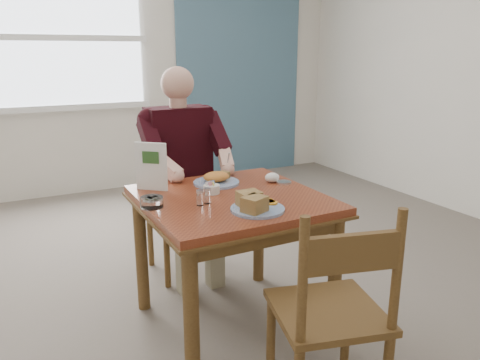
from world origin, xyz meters
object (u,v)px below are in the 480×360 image
diner (183,158)px  near_plate (255,204)px  chair_near (332,315)px  far_plate (217,179)px  table (232,216)px  chair_far (180,203)px

diner → near_plate: diner is taller
chair_near → diner: (-0.04, 1.51, 0.33)m
chair_near → far_plate: (-0.01, 1.05, 0.30)m
diner → near_plate: (-0.01, -0.97, -0.03)m
diner → far_plate: diner is taller
chair_near → near_plate: 0.62m
table → chair_far: (0.00, 0.80, -0.16)m
table → chair_far: 0.81m
near_plate → table: bearing=88.7°
chair_near → far_plate: chair_near is taller
table → chair_near: size_ratio=0.97×
table → diner: bearing=90.0°
table → near_plate: near_plate is taller
far_plate → near_plate: bearing=-94.0°
chair_far → far_plate: chair_far is taller
table → diner: 0.73m
diner → near_plate: 0.97m
table → chair_far: chair_far is taller
near_plate → far_plate: size_ratio=0.94×
chair_near → diner: 1.55m
chair_near → near_plate: size_ratio=3.03×
near_plate → far_plate: (0.04, 0.51, -0.01)m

